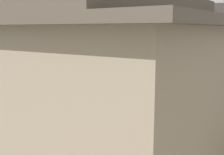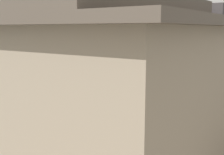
{
  "view_description": "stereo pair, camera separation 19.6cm",
  "coord_description": "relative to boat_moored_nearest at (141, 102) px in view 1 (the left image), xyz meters",
  "views": [
    {
      "loc": [
        16.06,
        -1.26,
        6.05
      ],
      "look_at": [
        3.05,
        18.0,
        2.08
      ],
      "focal_mm": 45.93,
      "sensor_mm": 36.0,
      "label": 1
    },
    {
      "loc": [
        16.23,
        -1.15,
        6.05
      ],
      "look_at": [
        3.05,
        18.0,
        2.08
      ],
      "focal_mm": 45.93,
      "sensor_mm": 36.0,
      "label": 2
    }
  ],
  "objects": [
    {
      "name": "boat_moored_nearest",
      "position": [
        0.0,
        0.0,
        0.0
      ],
      "size": [
        1.73,
        4.13,
        0.52
      ],
      "color": "#33281E",
      "rests_on": "ground"
    },
    {
      "name": "mooring_post_dock_near",
      "position": [
        2.56,
        -11.92,
        1.12
      ],
      "size": [
        0.2,
        0.2,
        0.72
      ],
      "primitive_type": "cylinder",
      "color": "#473828",
      "rests_on": "riverbank_right"
    },
    {
      "name": "house_waterfront_tall",
      "position": [
        5.33,
        1.64,
        3.77
      ],
      "size": [
        5.27,
        6.07,
        6.14
      ],
      "color": "brown",
      "rests_on": "riverbank_right"
    },
    {
      "name": "house_waterfront_nearest",
      "position": [
        5.93,
        -12.22,
        3.76
      ],
      "size": [
        6.47,
        7.79,
        6.14
      ],
      "color": "gray",
      "rests_on": "riverbank_right"
    },
    {
      "name": "boat_moored_second",
      "position": [
        -5.36,
        35.36,
        0.07
      ],
      "size": [
        5.75,
        2.38,
        0.74
      ],
      "color": "#232326",
      "rests_on": "ground"
    },
    {
      "name": "boat_moored_far",
      "position": [
        -10.17,
        8.4,
        0.13
      ],
      "size": [
        2.15,
        4.04,
        0.81
      ],
      "color": "brown",
      "rests_on": "ground"
    },
    {
      "name": "boat_moored_third",
      "position": [
        0.15,
        13.32,
        0.01
      ],
      "size": [
        1.11,
        4.61,
        0.55
      ],
      "color": "#232326",
      "rests_on": "ground"
    },
    {
      "name": "mooring_post_dock_mid",
      "position": [
        2.56,
        -4.4,
        1.25
      ],
      "size": [
        0.2,
        0.2,
        0.98
      ],
      "primitive_type": "cylinder",
      "color": "#473828",
      "rests_on": "riverbank_right"
    },
    {
      "name": "house_waterfront_second",
      "position": [
        6.1,
        -4.33,
        3.76
      ],
      "size": [
        6.8,
        6.8,
        6.14
      ],
      "color": "gray",
      "rests_on": "riverbank_right"
    }
  ]
}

